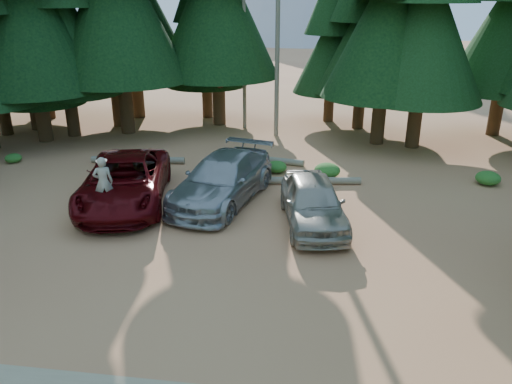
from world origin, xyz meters
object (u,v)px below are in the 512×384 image
log_mid (266,160)px  silver_minivan_center (222,179)px  frisbee_player (103,182)px  log_right (304,181)px  silver_minivan_right (313,202)px  red_pickup (125,181)px  log_left (138,160)px

log_mid → silver_minivan_center: bearing=-91.3°
silver_minivan_center → frisbee_player: (-3.57, -2.40, 0.60)m
frisbee_player → log_right: frisbee_player is taller
silver_minivan_right → silver_minivan_center: bearing=144.2°
red_pickup → frisbee_player: 1.80m
silver_minivan_center → frisbee_player: 4.34m
red_pickup → log_mid: 7.25m
frisbee_player → silver_minivan_center: bearing=-169.3°
red_pickup → silver_minivan_center: 3.62m
log_mid → silver_minivan_right: bearing=-58.5°
silver_minivan_right → log_right: silver_minivan_right is taller
log_mid → log_right: bearing=-42.4°
silver_minivan_right → log_left: (-8.23, 5.53, -0.66)m
silver_minivan_center → silver_minivan_right: (3.43, -1.61, -0.05)m
silver_minivan_center → log_mid: size_ratio=1.64×
log_mid → frisbee_player: bearing=-111.4°
red_pickup → silver_minivan_right: red_pickup is taller
frisbee_player → log_left: (-1.23, 6.32, -1.31)m
red_pickup → frisbee_player: (-0.02, -1.71, 0.58)m
silver_minivan_center → frisbee_player: size_ratio=3.37×
red_pickup → log_right: bearing=11.5°
frisbee_player → log_left: bearing=-102.2°
log_right → red_pickup: bearing=-163.2°
silver_minivan_center → log_mid: 4.99m
frisbee_player → log_left: size_ratio=0.41×
red_pickup → log_right: red_pickup is taller
red_pickup → log_mid: bearing=37.4°
frisbee_player → log_right: size_ratio=0.38×
silver_minivan_center → log_left: size_ratio=1.37×
silver_minivan_center → log_left: 6.24m
log_left → silver_minivan_center: bearing=-44.6°
frisbee_player → log_left: 6.57m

